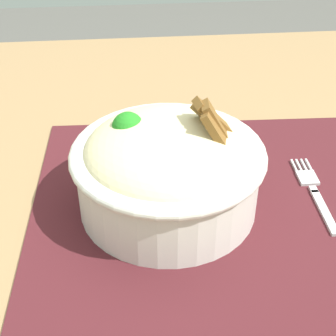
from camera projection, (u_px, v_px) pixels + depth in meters
table at (226, 246)px, 0.61m from camera, size 1.01×0.98×0.74m
placemat at (219, 204)px, 0.56m from camera, size 0.42×0.37×0.00m
bowl at (168, 166)px, 0.52m from camera, size 0.24×0.24×0.13m
fork at (314, 190)px, 0.57m from camera, size 0.02×0.13×0.00m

